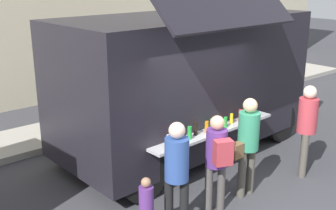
% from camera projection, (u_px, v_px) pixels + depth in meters
% --- Properties ---
extents(ground_plane, '(60.00, 60.00, 0.00)m').
position_uv_depth(ground_plane, '(255.00, 206.00, 7.07)').
color(ground_plane, '#38383D').
extents(food_truck_main, '(5.58, 3.29, 3.57)m').
position_uv_depth(food_truck_main, '(185.00, 80.00, 8.86)').
color(food_truck_main, black).
rests_on(food_truck_main, ground).
extents(trash_bin, '(0.60, 0.60, 1.03)m').
position_uv_depth(trash_bin, '(238.00, 78.00, 13.62)').
color(trash_bin, '#2F5B39').
rests_on(trash_bin, ground).
extents(customer_front_ordering, '(0.58, 0.36, 1.78)m').
position_uv_depth(customer_front_ordering, '(248.00, 139.00, 7.12)').
color(customer_front_ordering, '#4A483E').
rests_on(customer_front_ordering, ground).
extents(customer_mid_with_backpack, '(0.44, 0.54, 1.65)m').
position_uv_depth(customer_mid_with_backpack, '(217.00, 155.00, 6.60)').
color(customer_mid_with_backpack, '#4C4745').
rests_on(customer_mid_with_backpack, ground).
extents(customer_rear_waiting, '(0.36, 0.36, 1.75)m').
position_uv_depth(customer_rear_waiting, '(177.00, 168.00, 6.08)').
color(customer_rear_waiting, black).
rests_on(customer_rear_waiting, ground).
extents(customer_extra_browsing, '(0.36, 0.36, 1.79)m').
position_uv_depth(customer_extra_browsing, '(307.00, 123.00, 7.89)').
color(customer_extra_browsing, '#4F4841').
rests_on(customer_extra_browsing, ground).
extents(child_near_queue, '(0.21, 0.21, 1.04)m').
position_uv_depth(child_near_queue, '(146.00, 204.00, 5.93)').
color(child_near_queue, black).
rests_on(child_near_queue, ground).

